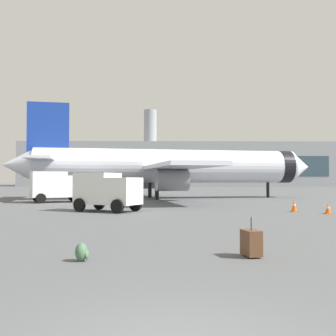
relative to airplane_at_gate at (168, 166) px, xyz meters
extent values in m
cylinder|color=silver|center=(0.23, 0.04, 0.04)|extent=(30.19, 9.24, 3.80)
cone|color=silver|center=(16.15, 3.02, 0.04)|extent=(3.02, 3.99, 3.61)
cone|color=silver|center=(-16.09, -3.00, 0.04)|extent=(3.77, 3.95, 3.42)
cylinder|color=black|center=(13.99, 2.61, 0.04)|extent=(2.09, 4.07, 3.88)
cube|color=silver|center=(-2.22, 7.72, -0.26)|extent=(7.66, 16.61, 0.36)
cube|color=silver|center=(0.72, -8.00, -0.26)|extent=(7.66, 16.61, 0.36)
cylinder|color=gray|center=(-1.76, 5.27, -1.56)|extent=(3.55, 2.75, 2.20)
cylinder|color=gray|center=(0.26, -5.55, -1.56)|extent=(3.55, 2.75, 2.20)
cube|color=#193899|center=(-13.04, -2.44, 3.64)|extent=(4.39, 1.16, 6.40)
cube|color=silver|center=(-14.12, 0.62, 0.64)|extent=(3.66, 6.38, 0.24)
cube|color=silver|center=(-12.95, -5.67, 0.64)|extent=(3.66, 6.38, 0.24)
cylinder|color=black|center=(12.03, 2.25, -2.76)|extent=(0.36, 0.36, 1.80)
cylinder|color=black|center=(-2.18, 2.04, -2.76)|extent=(0.44, 0.44, 1.80)
cylinder|color=black|center=(-1.30, -2.68, -2.76)|extent=(0.44, 0.44, 1.80)
cube|color=white|center=(-9.22, -6.97, -2.14)|extent=(2.45, 2.70, 2.04)
cube|color=#1E232D|center=(-8.58, -6.67, -1.66)|extent=(0.90, 1.83, 0.84)
cube|color=white|center=(-11.40, -7.97, -1.96)|extent=(3.75, 3.30, 2.40)
cylinder|color=black|center=(-9.60, -5.87, -3.21)|extent=(0.91, 0.58, 0.90)
cylinder|color=black|center=(-8.63, -7.96, -3.21)|extent=(0.91, 0.58, 0.90)
cylinder|color=black|center=(-12.65, -7.28, -3.21)|extent=(0.91, 0.58, 0.90)
cylinder|color=black|center=(-11.69, -9.37, -3.21)|extent=(0.91, 0.58, 0.90)
cube|color=white|center=(-3.33, -19.22, -2.27)|extent=(2.52, 2.61, 1.78)
cube|color=#1E232D|center=(-2.68, -19.59, -1.85)|extent=(0.96, 1.61, 0.74)
cube|color=white|center=(-5.24, -18.14, -2.11)|extent=(3.28, 3.04, 2.10)
cylinder|color=black|center=(-2.62, -18.41, -3.21)|extent=(0.89, 0.63, 0.90)
cylinder|color=black|center=(-3.65, -20.24, -3.21)|extent=(0.89, 0.63, 0.90)
cylinder|color=black|center=(-5.30, -16.90, -3.21)|extent=(0.89, 0.63, 0.90)
cylinder|color=black|center=(-6.33, -18.72, -3.21)|extent=(0.89, 0.63, 0.90)
cube|color=#F2590C|center=(9.57, -20.72, -3.64)|extent=(0.44, 0.44, 0.04)
cone|color=#F2590C|center=(9.57, -20.72, -3.30)|extent=(0.36, 0.36, 0.63)
cylinder|color=white|center=(9.57, -20.72, -3.27)|extent=(0.23, 0.23, 0.10)
cube|color=#F2590C|center=(-7.00, 9.02, -3.64)|extent=(0.44, 0.44, 0.04)
cone|color=#F2590C|center=(-7.00, 9.02, -3.25)|extent=(0.36, 0.36, 0.73)
cylinder|color=white|center=(-7.00, 9.02, -3.21)|extent=(0.23, 0.23, 0.10)
cube|color=#F2590C|center=(7.98, -19.08, -3.64)|extent=(0.44, 0.44, 0.04)
cone|color=#F2590C|center=(7.98, -19.08, -3.24)|extent=(0.36, 0.36, 0.75)
cylinder|color=white|center=(7.98, -19.08, -3.21)|extent=(0.23, 0.23, 0.10)
cube|color=brown|center=(1.60, -34.42, -3.27)|extent=(0.53, 0.71, 0.70)
cylinder|color=black|center=(1.60, -34.42, -2.74)|extent=(0.02, 0.02, 0.36)
cylinder|color=black|center=(1.55, -34.20, -3.62)|extent=(0.08, 0.05, 0.08)
cylinder|color=black|center=(1.65, -34.64, -3.62)|extent=(0.08, 0.05, 0.08)
ellipsoid|color=#476B4C|center=(-3.00, -34.91, -3.42)|extent=(0.32, 0.40, 0.48)
ellipsoid|color=#476B4C|center=(-2.86, -34.91, -3.49)|extent=(0.12, 0.28, 0.24)
cube|color=gray|center=(4.50, 92.76, 3.55)|extent=(102.32, 23.61, 14.40)
cube|color=#334756|center=(4.50, 80.91, 2.83)|extent=(97.20, 0.10, 6.48)
cylinder|color=gray|center=(-4.47, 92.76, 16.75)|extent=(4.40, 4.40, 12.00)
camera|label=1|loc=(-0.92, -45.48, -1.51)|focal=42.60mm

